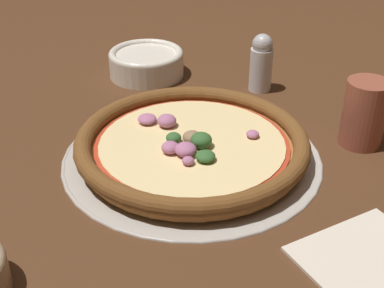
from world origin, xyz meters
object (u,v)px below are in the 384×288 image
napkin (373,262)px  pepper_shaker (261,63)px  bowl_near (146,62)px  drinking_cup (364,113)px  pizza_tray (192,155)px  pizza (192,143)px

napkin → pepper_shaker: bearing=-129.6°
bowl_near → drinking_cup: (-0.03, 0.43, 0.02)m
pizza_tray → napkin: (0.04, 0.30, 0.00)m
pizza_tray → pepper_shaker: (-0.26, -0.06, 0.05)m
pizza → napkin: (0.04, 0.30, -0.02)m
pepper_shaker → pizza: bearing=13.0°
pizza → drinking_cup: 0.26m
napkin → pizza: bearing=-96.9°
bowl_near → pepper_shaker: size_ratio=1.35×
pizza_tray → pepper_shaker: bearing=-167.0°
drinking_cup → napkin: bearing=29.0°
pizza_tray → drinking_cup: 0.26m
pizza → pepper_shaker: 0.27m
pizza → pepper_shaker: bearing=-167.0°
pizza → bowl_near: bowl_near is taller
bowl_near → napkin: (0.21, 0.56, -0.02)m
drinking_cup → napkin: drinking_cup is taller
pizza → bowl_near: bearing=-122.9°
pizza → pepper_shaker: pepper_shaker is taller
pizza → bowl_near: 0.31m
bowl_near → drinking_cup: 0.43m
bowl_near → pepper_shaker: 0.22m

